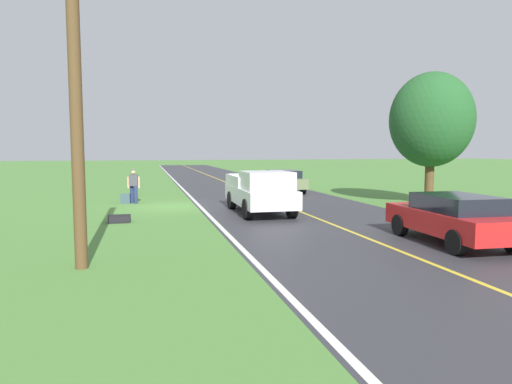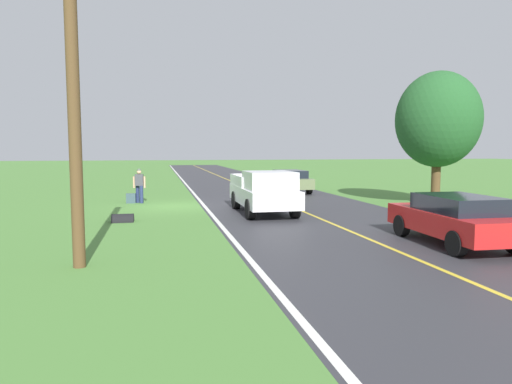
% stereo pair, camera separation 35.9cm
% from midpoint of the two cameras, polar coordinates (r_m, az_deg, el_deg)
% --- Properties ---
extents(ground_plane, '(200.00, 200.00, 0.00)m').
position_cam_midpoint_polar(ground_plane, '(22.05, -10.92, -1.80)').
color(ground_plane, '#4C7F38').
extents(road_surface, '(8.39, 120.00, 0.00)m').
position_cam_midpoint_polar(road_surface, '(22.93, 2.50, -1.44)').
color(road_surface, '#333338').
rests_on(road_surface, ground).
extents(lane_edge_line, '(0.16, 117.60, 0.00)m').
position_cam_midpoint_polar(lane_edge_line, '(22.15, -7.53, -1.71)').
color(lane_edge_line, silver).
rests_on(lane_edge_line, ground).
extents(lane_centre_line, '(0.14, 117.60, 0.00)m').
position_cam_midpoint_polar(lane_centre_line, '(22.93, 2.50, -1.43)').
color(lane_centre_line, gold).
rests_on(lane_centre_line, ground).
extents(hitchhiker_walking, '(0.62, 0.53, 1.75)m').
position_cam_midpoint_polar(hitchhiker_walking, '(23.77, -15.43, 0.98)').
color(hitchhiker_walking, navy).
rests_on(hitchhiker_walking, ground).
extents(suitcase_carried, '(0.48, 0.24, 0.49)m').
position_cam_midpoint_polar(suitcase_carried, '(23.81, -16.42, -0.81)').
color(suitcase_carried, '#384C56').
rests_on(suitcase_carried, ground).
extents(pickup_truck_passing, '(2.10, 5.40, 1.82)m').
position_cam_midpoint_polar(pickup_truck_passing, '(19.15, 0.09, 0.14)').
color(pickup_truck_passing, silver).
rests_on(pickup_truck_passing, ground).
extents(tree_far_side_near, '(3.98, 3.98, 6.43)m').
position_cam_midpoint_polar(tree_far_side_near, '(23.91, 20.63, 8.40)').
color(tree_far_side_near, brown).
rests_on(tree_far_side_near, ground).
extents(sedan_mid_oncoming, '(2.04, 4.46, 1.41)m').
position_cam_midpoint_polar(sedan_mid_oncoming, '(14.19, 22.73, -2.93)').
color(sedan_mid_oncoming, red).
rests_on(sedan_mid_oncoming, ground).
extents(sedan_near_oncoming, '(2.00, 4.44, 1.41)m').
position_cam_midpoint_polar(sedan_near_oncoming, '(28.94, 3.02, 1.45)').
color(sedan_near_oncoming, '#66754C').
rests_on(sedan_near_oncoming, ground).
extents(utility_pole_roadside, '(0.28, 0.28, 7.66)m').
position_cam_midpoint_polar(utility_pole_roadside, '(11.03, -22.46, 10.86)').
color(utility_pole_roadside, brown).
rests_on(utility_pole_roadside, ground).
extents(drainage_culvert, '(0.80, 0.60, 0.60)m').
position_cam_midpoint_polar(drainage_culvert, '(17.76, -17.21, -3.64)').
color(drainage_culvert, black).
rests_on(drainage_culvert, ground).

